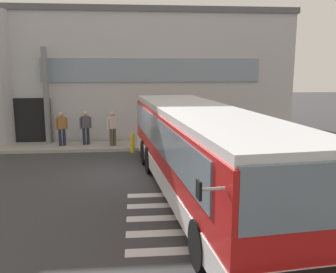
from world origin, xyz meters
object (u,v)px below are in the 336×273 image
object	(u,v)px
passenger_by_doorway	(86,126)
passenger_near_column	(61,126)
bus_main_foreground	(201,153)
entry_support_column	(46,96)
passenger_at_curb_edge	(113,127)
safety_bollard_yellow	(132,143)

from	to	relation	value
passenger_by_doorway	passenger_near_column	bearing A→B (deg)	-171.79
bus_main_foreground	passenger_by_doorway	size ratio (longest dim) A/B	7.48
entry_support_column	bus_main_foreground	distance (m)	10.22
passenger_near_column	passenger_at_curb_edge	world-z (taller)	same
passenger_at_curb_edge	safety_bollard_yellow	distance (m)	1.46
bus_main_foreground	passenger_near_column	world-z (taller)	bus_main_foreground
entry_support_column	passenger_at_curb_edge	world-z (taller)	entry_support_column
bus_main_foreground	safety_bollard_yellow	xyz separation A→B (m)	(-2.12, 6.12, -0.89)
bus_main_foreground	safety_bollard_yellow	distance (m)	6.54
passenger_by_doorway	safety_bollard_yellow	world-z (taller)	passenger_by_doorway
entry_support_column	passenger_near_column	size ratio (longest dim) A/B	2.85
bus_main_foreground	passenger_near_column	xyz separation A→B (m)	(-5.56, 7.26, -0.22)
entry_support_column	bus_main_foreground	bearing A→B (deg)	-51.29
passenger_by_doorway	passenger_at_curb_edge	xyz separation A→B (m)	(1.34, -0.39, 0.00)
bus_main_foreground	passenger_near_column	size ratio (longest dim) A/B	7.48
entry_support_column	passenger_near_column	distance (m)	1.76
entry_support_column	safety_bollard_yellow	xyz separation A→B (m)	(4.22, -1.80, -2.09)
passenger_by_doorway	safety_bollard_yellow	xyz separation A→B (m)	(2.30, -1.30, -0.63)
bus_main_foreground	passenger_by_doorway	xyz separation A→B (m)	(-4.42, 7.42, -0.26)
bus_main_foreground	passenger_by_doorway	distance (m)	8.64
passenger_at_curb_edge	safety_bollard_yellow	bearing A→B (deg)	-43.46
entry_support_column	passenger_at_curb_edge	distance (m)	3.69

